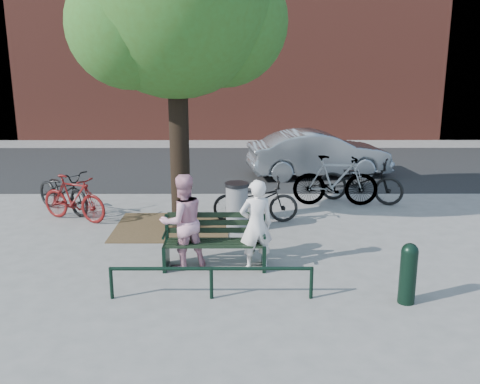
{
  "coord_description": "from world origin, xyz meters",
  "views": [
    {
      "loc": [
        0.41,
        -8.6,
        3.58
      ],
      "look_at": [
        0.44,
        1.0,
        1.09
      ],
      "focal_mm": 40.0,
      "sensor_mm": 36.0,
      "label": 1
    }
  ],
  "objects_px": {
    "park_bench": "(215,240)",
    "person_right": "(183,221)",
    "bollard": "(408,271)",
    "bicycle_c": "(255,200)",
    "parked_car": "(319,154)",
    "person_left": "(256,225)",
    "litter_bin": "(237,207)"
  },
  "relations": [
    {
      "from": "bollard",
      "to": "person_left",
      "type": "bearing_deg",
      "value": 149.18
    },
    {
      "from": "bicycle_c",
      "to": "parked_car",
      "type": "relative_size",
      "value": 0.44
    },
    {
      "from": "park_bench",
      "to": "person_left",
      "type": "bearing_deg",
      "value": -9.79
    },
    {
      "from": "person_right",
      "to": "litter_bin",
      "type": "relative_size",
      "value": 1.61
    },
    {
      "from": "person_left",
      "to": "parked_car",
      "type": "xyz_separation_m",
      "value": [
        2.09,
        7.1,
        -0.1
      ]
    },
    {
      "from": "person_right",
      "to": "bicycle_c",
      "type": "bearing_deg",
      "value": -143.71
    },
    {
      "from": "person_right",
      "to": "litter_bin",
      "type": "height_order",
      "value": "person_right"
    },
    {
      "from": "bollard",
      "to": "parked_car",
      "type": "distance_m",
      "value": 8.41
    },
    {
      "from": "park_bench",
      "to": "bollard",
      "type": "distance_m",
      "value": 3.22
    },
    {
      "from": "park_bench",
      "to": "litter_bin",
      "type": "bearing_deg",
      "value": 78.98
    },
    {
      "from": "person_left",
      "to": "bicycle_c",
      "type": "height_order",
      "value": "person_left"
    },
    {
      "from": "person_right",
      "to": "parked_car",
      "type": "xyz_separation_m",
      "value": [
        3.34,
        7.01,
        -0.13
      ]
    },
    {
      "from": "bicycle_c",
      "to": "parked_car",
      "type": "distance_m",
      "value": 4.9
    },
    {
      "from": "person_right",
      "to": "bollard",
      "type": "distance_m",
      "value": 3.72
    },
    {
      "from": "person_left",
      "to": "parked_car",
      "type": "height_order",
      "value": "person_left"
    },
    {
      "from": "person_left",
      "to": "bollard",
      "type": "xyz_separation_m",
      "value": [
        2.19,
        -1.3,
        -0.29
      ]
    },
    {
      "from": "parked_car",
      "to": "person_left",
      "type": "bearing_deg",
      "value": 155.3
    },
    {
      "from": "bollard",
      "to": "bicycle_c",
      "type": "height_order",
      "value": "bicycle_c"
    },
    {
      "from": "litter_bin",
      "to": "parked_car",
      "type": "xyz_separation_m",
      "value": [
        2.43,
        5.06,
        0.17
      ]
    },
    {
      "from": "bollard",
      "to": "bicycle_c",
      "type": "xyz_separation_m",
      "value": [
        -2.11,
        3.95,
        -0.01
      ]
    },
    {
      "from": "park_bench",
      "to": "person_right",
      "type": "xyz_separation_m",
      "value": [
        -0.54,
        -0.03,
        0.34
      ]
    },
    {
      "from": "litter_bin",
      "to": "parked_car",
      "type": "relative_size",
      "value": 0.24
    },
    {
      "from": "person_left",
      "to": "bollard",
      "type": "relative_size",
      "value": 1.69
    },
    {
      "from": "person_right",
      "to": "park_bench",
      "type": "bearing_deg",
      "value": 157.0
    },
    {
      "from": "parked_car",
      "to": "bicycle_c",
      "type": "bearing_deg",
      "value": 147.34
    },
    {
      "from": "litter_bin",
      "to": "parked_car",
      "type": "distance_m",
      "value": 5.61
    },
    {
      "from": "bicycle_c",
      "to": "person_right",
      "type": "bearing_deg",
      "value": 153.1
    },
    {
      "from": "person_right",
      "to": "bicycle_c",
      "type": "xyz_separation_m",
      "value": [
        1.32,
        2.56,
        -0.34
      ]
    },
    {
      "from": "bollard",
      "to": "bicycle_c",
      "type": "distance_m",
      "value": 4.48
    },
    {
      "from": "person_right",
      "to": "litter_bin",
      "type": "xyz_separation_m",
      "value": [
        0.91,
        1.95,
        -0.3
      ]
    },
    {
      "from": "litter_bin",
      "to": "parked_car",
      "type": "height_order",
      "value": "parked_car"
    },
    {
      "from": "park_bench",
      "to": "person_left",
      "type": "relative_size",
      "value": 1.11
    }
  ]
}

